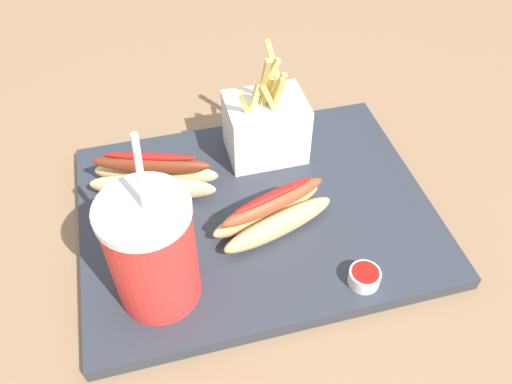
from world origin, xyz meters
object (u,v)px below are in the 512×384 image
(soda_cup, at_px, (152,252))
(fries_basket, at_px, (266,126))
(hot_dog_1, at_px, (273,214))
(ketchup_cup_1, at_px, (364,277))
(hot_dog_2, at_px, (154,176))

(soda_cup, relative_size, fries_basket, 1.41)
(fries_basket, distance_m, hot_dog_1, 0.15)
(fries_basket, relative_size, hot_dog_1, 0.99)
(ketchup_cup_1, bearing_deg, hot_dog_1, 126.58)
(ketchup_cup_1, bearing_deg, soda_cup, 168.19)
(ketchup_cup_1, bearing_deg, fries_basket, 101.83)
(soda_cup, xyz_separation_m, hot_dog_1, (0.15, 0.06, -0.05))
(fries_basket, bearing_deg, hot_dog_2, -166.98)
(hot_dog_2, distance_m, ketchup_cup_1, 0.30)
(soda_cup, relative_size, hot_dog_1, 1.39)
(hot_dog_1, bearing_deg, soda_cup, -158.50)
(fries_basket, distance_m, ketchup_cup_1, 0.26)
(hot_dog_1, xyz_separation_m, ketchup_cup_1, (0.08, -0.11, -0.01))
(soda_cup, xyz_separation_m, hot_dog_2, (0.01, 0.16, -0.05))
(hot_dog_1, height_order, hot_dog_2, hot_dog_2)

